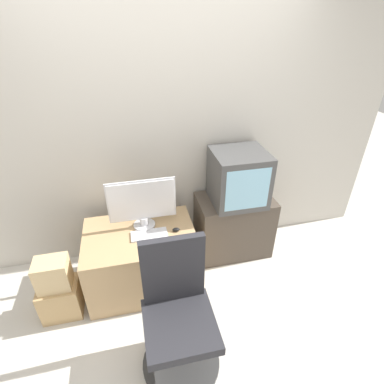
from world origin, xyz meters
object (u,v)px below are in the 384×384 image
(keyboard, at_px, (149,235))
(office_chair, at_px, (178,319))
(mouse, at_px, (176,230))
(cardboard_box_lower, at_px, (61,299))
(main_monitor, at_px, (142,203))
(crt_tv, at_px, (238,178))

(keyboard, distance_m, office_chair, 0.77)
(mouse, xyz_separation_m, office_chair, (-0.12, -0.75, -0.17))
(mouse, bearing_deg, cardboard_box_lower, -171.44)
(keyboard, height_order, mouse, mouse)
(main_monitor, xyz_separation_m, crt_tv, (0.90, 0.11, 0.08))
(cardboard_box_lower, bearing_deg, main_monitor, 21.18)
(main_monitor, height_order, office_chair, main_monitor)
(cardboard_box_lower, bearing_deg, mouse, 8.56)
(office_chair, distance_m, cardboard_box_lower, 1.10)
(main_monitor, distance_m, keyboard, 0.27)
(main_monitor, distance_m, office_chair, 0.98)
(office_chair, xyz_separation_m, cardboard_box_lower, (-0.89, 0.59, -0.26))
(mouse, height_order, crt_tv, crt_tv)
(mouse, distance_m, cardboard_box_lower, 1.11)
(crt_tv, bearing_deg, main_monitor, -173.06)
(main_monitor, distance_m, crt_tv, 0.91)
(keyboard, relative_size, crt_tv, 0.61)
(main_monitor, height_order, keyboard, main_monitor)
(keyboard, relative_size, cardboard_box_lower, 0.98)
(main_monitor, xyz_separation_m, cardboard_box_lower, (-0.75, -0.29, -0.66))
(office_chair, height_order, cardboard_box_lower, office_chair)
(keyboard, distance_m, crt_tv, 0.96)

